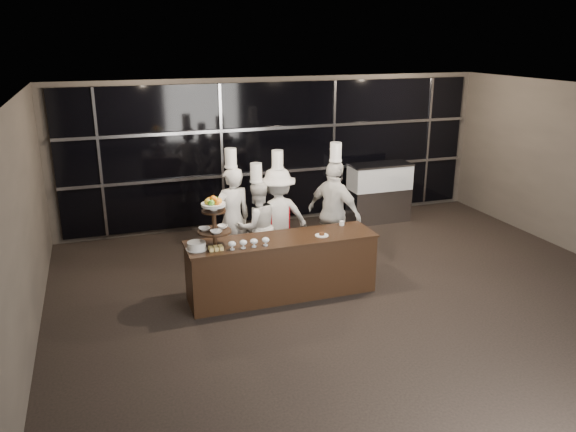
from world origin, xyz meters
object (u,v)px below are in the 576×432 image
object	(u,v)px
display_stand	(214,218)
chef_c	(278,217)
buffet_counter	(282,266)
display_case	(379,190)
chef_a	(233,218)
layer_cake	(197,246)
chef_b	(257,226)
chef_d	(334,213)

from	to	relation	value
display_stand	chef_c	bearing A→B (deg)	42.13
buffet_counter	display_stand	distance (m)	1.33
display_stand	display_case	xyz separation A→B (m)	(4.08, 2.76, -0.65)
display_stand	chef_a	world-z (taller)	chef_a
layer_cake	chef_b	xyz separation A→B (m)	(1.19, 1.11, -0.19)
display_case	chef_a	distance (m)	3.87
display_stand	layer_cake	xyz separation A→B (m)	(-0.27, -0.05, -0.37)
layer_cake	chef_a	size ratio (longest dim) A/B	0.15
chef_d	layer_cake	bearing A→B (deg)	-159.59
chef_c	buffet_counter	bearing A→B (deg)	-105.28
display_case	chef_c	size ratio (longest dim) A/B	0.65
chef_a	chef_c	bearing A→B (deg)	-0.52
chef_c	layer_cake	bearing A→B (deg)	-141.97
chef_b	chef_c	size ratio (longest dim) A/B	0.92
buffet_counter	chef_d	size ratio (longest dim) A/B	1.34
chef_d	chef_c	bearing A→B (deg)	160.15
buffet_counter	display_stand	world-z (taller)	display_stand
layer_cake	chef_c	xyz separation A→B (m)	(1.60, 1.25, -0.12)
buffet_counter	chef_d	xyz separation A→B (m)	(1.22, 0.88, 0.46)
buffet_counter	display_case	world-z (taller)	display_case
display_stand	chef_c	world-z (taller)	chef_c
display_stand	chef_d	xyz separation A→B (m)	(2.22, 0.88, -0.42)
display_case	chef_b	distance (m)	3.59
display_case	chef_d	bearing A→B (deg)	-134.63
buffet_counter	chef_d	distance (m)	1.57
chef_d	display_case	bearing A→B (deg)	45.37
chef_b	chef_c	world-z (taller)	chef_c
display_case	chef_a	world-z (taller)	chef_a
layer_cake	chef_a	xyz separation A→B (m)	(0.82, 1.26, -0.06)
chef_b	chef_a	bearing A→B (deg)	158.78
layer_cake	buffet_counter	bearing A→B (deg)	2.25
display_stand	chef_b	world-z (taller)	chef_b
buffet_counter	chef_b	bearing A→B (deg)	94.18
chef_b	display_case	bearing A→B (deg)	28.24
chef_c	chef_d	world-z (taller)	chef_d
buffet_counter	display_case	xyz separation A→B (m)	(3.08, 2.76, 0.22)
chef_a	chef_b	size ratio (longest dim) A/B	1.13
buffet_counter	display_case	bearing A→B (deg)	41.86
layer_cake	display_case	bearing A→B (deg)	32.85
chef_a	chef_d	bearing A→B (deg)	-11.15
chef_a	chef_c	xyz separation A→B (m)	(0.78, -0.01, -0.06)
layer_cake	chef_d	distance (m)	2.66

